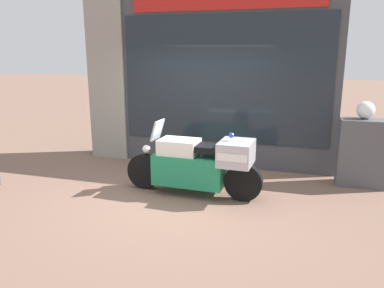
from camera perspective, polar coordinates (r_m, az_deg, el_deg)
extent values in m
plane|color=#7A5B4C|center=(6.39, -2.60, -7.73)|extent=(60.00, 60.00, 0.00)
cube|color=#424247|center=(7.88, 2.16, 9.54)|extent=(5.29, 0.40, 3.52)
cube|color=gray|center=(8.73, -12.17, 9.66)|extent=(0.87, 0.55, 3.52)
cube|color=#1E262D|center=(7.57, 4.71, 9.71)|extent=(4.19, 0.02, 2.52)
cube|color=red|center=(7.61, 4.93, 20.90)|extent=(3.77, 0.03, 0.32)
cube|color=slate|center=(8.05, 4.56, -1.13)|extent=(3.97, 0.30, 0.55)
cube|color=silver|center=(8.00, 4.90, 5.51)|extent=(3.97, 0.02, 1.34)
cube|color=beige|center=(7.80, 4.78, 10.18)|extent=(3.97, 0.30, 0.02)
cube|color=black|center=(8.14, -3.84, 10.63)|extent=(0.18, 0.04, 0.06)
cube|color=maroon|center=(7.80, 4.79, 10.47)|extent=(0.18, 0.04, 0.06)
cube|color=navy|center=(7.63, 13.98, 10.05)|extent=(0.18, 0.04, 0.06)
cube|color=orange|center=(8.13, -1.79, 2.02)|extent=(0.19, 0.04, 0.27)
cube|color=white|center=(7.76, 11.12, 1.19)|extent=(0.19, 0.03, 0.27)
cylinder|color=black|center=(6.65, -7.20, -4.13)|extent=(0.62, 0.16, 0.62)
cylinder|color=black|center=(6.12, 7.83, -5.76)|extent=(0.62, 0.16, 0.62)
cube|color=#1E8456|center=(6.31, -0.38, -3.91)|extent=(1.21, 0.56, 0.51)
cube|color=white|center=(6.26, -1.98, -0.53)|extent=(0.67, 0.49, 0.28)
cube|color=black|center=(6.11, 2.01, -0.59)|extent=(0.71, 0.42, 0.10)
cube|color=#B7B7BC|center=(6.00, 6.76, -1.35)|extent=(0.54, 0.66, 0.38)
cube|color=white|center=(6.00, 6.76, -1.35)|extent=(0.49, 0.67, 0.11)
cube|color=#B2BCC6|center=(6.35, -5.29, 2.16)|extent=(0.14, 0.37, 0.34)
sphere|color=white|center=(6.52, -6.96, -0.75)|extent=(0.14, 0.14, 0.14)
sphere|color=blue|center=(5.95, 6.02, 1.32)|extent=(0.09, 0.09, 0.09)
cube|color=#4C4C51|center=(7.31, 24.54, -1.25)|extent=(0.83, 0.44, 1.21)
sphere|color=white|center=(7.24, 24.95, 4.72)|extent=(0.31, 0.31, 0.31)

